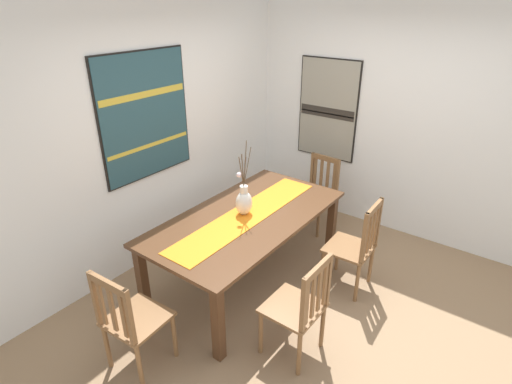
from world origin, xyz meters
name	(u,v)px	position (x,y,z in m)	size (l,w,h in m)	color
ground_plane	(310,303)	(0.00, 0.00, -0.01)	(6.40, 6.40, 0.03)	#8E7051
wall_back	(164,131)	(0.00, 1.86, 1.35)	(6.40, 0.12, 2.70)	white
wall_side	(398,121)	(1.86, 0.00, 1.35)	(0.12, 6.40, 2.70)	white
dining_table	(247,223)	(-0.07, 0.70, 0.65)	(2.05, 1.06, 0.74)	#51331E
table_runner	(247,215)	(-0.07, 0.70, 0.74)	(1.89, 0.36, 0.01)	orange
centerpiece_vase	(244,201)	(-0.06, 0.74, 0.88)	(0.22, 0.15, 0.71)	silver
chair_0	(318,191)	(1.32, 0.68, 0.47)	(0.45, 0.45, 0.89)	brown
chair_1	(300,307)	(-0.59, -0.22, 0.48)	(0.42, 0.42, 0.92)	brown
chair_2	(356,245)	(0.45, -0.21, 0.49)	(0.44, 0.44, 0.96)	brown
chair_3	(131,320)	(-1.45, 0.71, 0.47)	(0.45, 0.45, 0.92)	brown
painting_on_back_wall	(145,116)	(-0.26, 1.79, 1.57)	(1.06, 0.05, 1.23)	black
painting_on_side_wall	(328,110)	(1.79, 0.86, 1.36)	(0.05, 0.79, 1.24)	black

